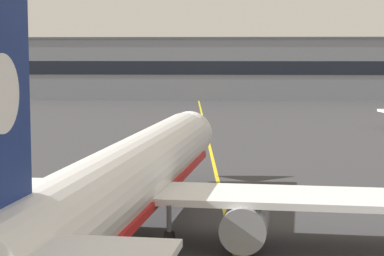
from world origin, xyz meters
The scene contains 4 objects.
taxiway_centreline centered at (0.00, 30.00, 0.00)m, with size 0.30×180.00×0.01m, color yellow.
airliner_foreground centered at (-4.22, 9.70, 3.37)m, with size 32.32×41.52×11.65m.
safety_cone_by_nose_gear centered at (-2.80, 25.84, 0.26)m, with size 0.44×0.44×0.55m.
terminal_building centered at (0.88, 127.22, 6.58)m, with size 118.75×12.40×13.15m.
Camera 1 is at (1.30, -26.16, 9.99)m, focal length 66.49 mm.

